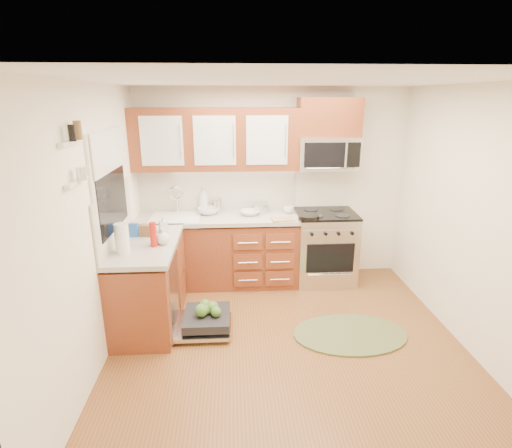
{
  "coord_description": "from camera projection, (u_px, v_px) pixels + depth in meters",
  "views": [
    {
      "loc": [
        -0.53,
        -3.45,
        2.37
      ],
      "look_at": [
        -0.27,
        0.85,
        1.0
      ],
      "focal_mm": 28.0,
      "sensor_mm": 36.0,
      "label": 1
    }
  ],
  "objects": [
    {
      "name": "dishwasher",
      "position": [
        203.0,
        321.0,
        4.23
      ],
      "size": [
        0.7,
        0.6,
        0.2
      ],
      "primitive_type": null,
      "color": "silver",
      "rests_on": "ground"
    },
    {
      "name": "countertop_back",
      "position": [
        217.0,
        218.0,
        5.08
      ],
      "size": [
        2.07,
        0.64,
        0.05
      ],
      "primitive_type": "cube",
      "color": "#B9B4A9",
      "rests_on": "base_cabinet_back"
    },
    {
      "name": "cup",
      "position": [
        289.0,
        209.0,
        5.19
      ],
      "size": [
        0.16,
        0.16,
        0.1
      ],
      "primitive_type": "imported",
      "rotation": [
        0.0,
        0.0,
        -0.35
      ],
      "color": "#999999",
      "rests_on": "countertop_back"
    },
    {
      "name": "bowl_b",
      "position": [
        208.0,
        211.0,
        5.16
      ],
      "size": [
        0.31,
        0.31,
        0.08
      ],
      "primitive_type": "imported",
      "rotation": [
        0.0,
        0.0,
        -0.18
      ],
      "color": "#999999",
      "rests_on": "countertop_back"
    },
    {
      "name": "red_bottle",
      "position": [
        153.0,
        235.0,
        4.02
      ],
      "size": [
        0.09,
        0.09,
        0.25
      ],
      "primitive_type": "cylinder",
      "rotation": [
        0.0,
        0.0,
        -0.43
      ],
      "color": "red",
      "rests_on": "countertop_left"
    },
    {
      "name": "cutting_board",
      "position": [
        283.0,
        219.0,
        4.91
      ],
      "size": [
        0.29,
        0.21,
        0.02
      ],
      "primitive_type": "cube",
      "rotation": [
        0.0,
        0.0,
        0.11
      ],
      "color": "#AF7850",
      "rests_on": "countertop_back"
    },
    {
      "name": "rug",
      "position": [
        350.0,
        334.0,
        4.17
      ],
      "size": [
        1.41,
        1.2,
        0.02
      ],
      "primitive_type": null,
      "rotation": [
        0.0,
        0.0,
        0.43
      ],
      "color": "brown",
      "rests_on": "ground"
    },
    {
      "name": "soap_bottle_b",
      "position": [
        163.0,
        224.0,
        4.46
      ],
      "size": [
        0.11,
        0.11,
        0.19
      ],
      "primitive_type": "imported",
      "rotation": [
        0.0,
        0.0,
        0.36
      ],
      "color": "#999999",
      "rests_on": "countertop_left"
    },
    {
      "name": "shelf_upper",
      "position": [
        71.0,
        142.0,
        2.97
      ],
      "size": [
        0.04,
        0.4,
        0.03
      ],
      "primitive_type": "cube",
      "color": "white",
      "rests_on": "ground"
    },
    {
      "name": "backsplash_back",
      "position": [
        217.0,
        189.0,
        5.27
      ],
      "size": [
        2.05,
        0.02,
        0.57
      ],
      "primitive_type": "cube",
      "color": "silver",
      "rests_on": "ground"
    },
    {
      "name": "window_blind",
      "position": [
        108.0,
        151.0,
        3.83
      ],
      "size": [
        0.02,
        0.96,
        0.4
      ],
      "primitive_type": "cube",
      "color": "white",
      "rests_on": "ground"
    },
    {
      "name": "shelf_lower",
      "position": [
        77.0,
        182.0,
        3.06
      ],
      "size": [
        0.04,
        0.4,
        0.03
      ],
      "primitive_type": "cube",
      "color": "white",
      "rests_on": "ground"
    },
    {
      "name": "canister",
      "position": [
        218.0,
        205.0,
        5.25
      ],
      "size": [
        0.12,
        0.12,
        0.18
      ],
      "primitive_type": "cylinder",
      "rotation": [
        0.0,
        0.0,
        -0.09
      ],
      "color": "silver",
      "rests_on": "countertop_back"
    },
    {
      "name": "base_cabinet_left",
      "position": [
        149.0,
        286.0,
        4.32
      ],
      "size": [
        0.6,
        1.25,
        0.85
      ],
      "primitive_type": "cube",
      "color": "#5A2914",
      "rests_on": "ground"
    },
    {
      "name": "stock_pot",
      "position": [
        261.0,
        208.0,
        5.23
      ],
      "size": [
        0.26,
        0.26,
        0.12
      ],
      "primitive_type": "cylinder",
      "rotation": [
        0.0,
        0.0,
        -0.41
      ],
      "color": "silver",
      "rests_on": "countertop_back"
    },
    {
      "name": "blue_carton",
      "position": [
        134.0,
        230.0,
        4.32
      ],
      "size": [
        0.1,
        0.06,
        0.15
      ],
      "primitive_type": "cube",
      "rotation": [
        0.0,
        0.0,
        -0.08
      ],
      "color": "#265DB4",
      "rests_on": "countertop_left"
    },
    {
      "name": "microwave",
      "position": [
        327.0,
        153.0,
        5.02
      ],
      "size": [
        0.76,
        0.38,
        0.4
      ],
      "primitive_type": null,
      "color": "silver",
      "rests_on": "ground"
    },
    {
      "name": "backsplash_left",
      "position": [
        114.0,
        217.0,
        4.06
      ],
      "size": [
        0.02,
        1.25,
        0.57
      ],
      "primitive_type": "cube",
      "color": "silver",
      "rests_on": "ground"
    },
    {
      "name": "wooden_box",
      "position": [
        147.0,
        230.0,
        4.35
      ],
      "size": [
        0.14,
        0.11,
        0.13
      ],
      "primitive_type": "cube",
      "rotation": [
        0.0,
        0.0,
        -0.21
      ],
      "color": "brown",
      "rests_on": "countertop_left"
    },
    {
      "name": "wall_left",
      "position": [
        95.0,
        229.0,
        3.55
      ],
      "size": [
        0.04,
        3.5,
        2.5
      ],
      "primitive_type": "cube",
      "color": "white",
      "rests_on": "ground"
    },
    {
      "name": "wall_right",
      "position": [
        475.0,
        222.0,
        3.75
      ],
      "size": [
        0.04,
        3.5,
        2.5
      ],
      "primitive_type": "cube",
      "color": "white",
      "rests_on": "ground"
    },
    {
      "name": "sink",
      "position": [
        176.0,
        227.0,
        5.06
      ],
      "size": [
        0.62,
        0.5,
        0.26
      ],
      "primitive_type": null,
      "color": "white",
      "rests_on": "ground"
    },
    {
      "name": "bowl_a",
      "position": [
        250.0,
        213.0,
        5.12
      ],
      "size": [
        0.25,
        0.25,
        0.06
      ],
      "primitive_type": "imported",
      "rotation": [
        0.0,
        0.0,
        -0.02
      ],
      "color": "#999999",
      "rests_on": "countertop_back"
    },
    {
      "name": "mustard_bottle",
      "position": [
        120.0,
        243.0,
        3.86
      ],
      "size": [
        0.06,
        0.06,
        0.2
      ],
      "primitive_type": "cylinder",
      "rotation": [
        0.0,
        0.0,
        -0.01
      ],
      "color": "yellow",
      "rests_on": "countertop_left"
    },
    {
      "name": "range",
      "position": [
        325.0,
        247.0,
        5.28
      ],
      "size": [
        0.76,
        0.64,
        0.95
      ],
      "primitive_type": null,
      "color": "silver",
      "rests_on": "ground"
    },
    {
      "name": "wall_back",
      "position": [
        272.0,
        185.0,
        5.31
      ],
      "size": [
        3.5,
        0.04,
        2.5
      ],
      "primitive_type": "cube",
      "color": "white",
      "rests_on": "ground"
    },
    {
      "name": "upper_cabinets",
      "position": [
        215.0,
        139.0,
        4.91
      ],
      "size": [
        2.05,
        0.35,
        0.75
      ],
      "primitive_type": null,
      "color": "#5A2914",
      "rests_on": "ground"
    },
    {
      "name": "paper_towel_roll",
      "position": [
        122.0,
        238.0,
        3.85
      ],
      "size": [
        0.14,
        0.14,
        0.29
      ],
      "primitive_type": "cylinder",
      "rotation": [
        0.0,
        0.0,
        -0.03
      ],
      "color": "white",
      "rests_on": "countertop_left"
    },
    {
      "name": "window",
      "position": [
        110.0,
        184.0,
        3.93
      ],
      "size": [
        0.03,
        1.05,
        1.05
      ],
      "primitive_type": null,
      "color": "white",
      "rests_on": "ground"
    },
    {
      "name": "cabinet_over_mw",
      "position": [
        329.0,
        117.0,
        4.92
      ],
      "size": [
        0.76,
        0.35,
        0.47
      ],
      "primitive_type": "cube",
      "color": "#5A2914",
      "rests_on": "ground"
    },
    {
      "name": "countertop_left",
      "position": [
        146.0,
        245.0,
        4.17
      ],
      "size": [
        0.64,
        1.27,
        0.05
      ],
      "primitive_type": "cube",
      "color": "#B9B4A9",
      "rests_on": "base_cabinet_left"
    },
    {
      "name": "skillet",
      "position": [
        309.0,
        217.0,
        4.88
      ],
      "size": [
        0.28,
        0.28,
        0.05
      ],
      "primitive_type": "cylinder",
      "rotation": [
        0.0,
        0.0,
        -0.1
      ],
      "color": "black",
      "rests_on": "range"
    },
    {
      "name": "soap_bottle_c",
      "position": [
        163.0,
        236.0,
        4.09
      ],
      "size": [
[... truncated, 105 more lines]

